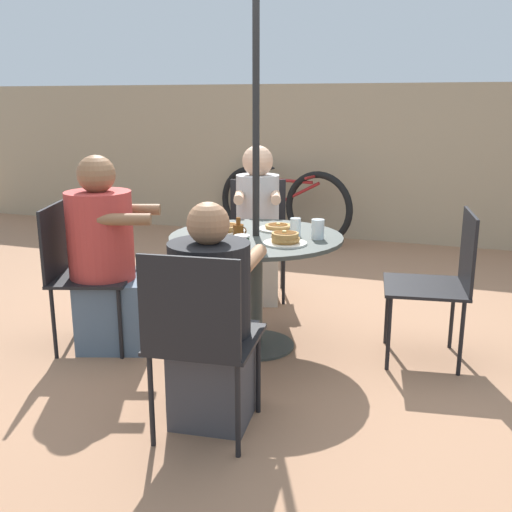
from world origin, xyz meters
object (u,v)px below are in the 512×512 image
patio_chair_south (200,333)px  drinking_glass_a (318,229)px  syrup_bottle (239,232)px  diner_east (107,263)px  diner_south (212,326)px  bicycle (283,204)px  pancake_plate_a (226,229)px  coffee_cup (242,244)px  diner_north (258,230)px  pancake_plate_b (285,239)px  patio_chair_east (78,267)px  patio_table (256,256)px  drinking_glass_b (295,227)px  pancake_plate_c (278,228)px  patio_chair_west (442,277)px

patio_chair_south → drinking_glass_a: bearing=71.2°
patio_chair_south → syrup_bottle: (-0.16, 0.92, 0.25)m
diner_east → diner_south: (0.96, -0.62, -0.06)m
diner_east → bicycle: size_ratio=0.74×
diner_east → bicycle: bearing=158.3°
pancake_plate_a → coffee_cup: (0.28, -0.45, 0.03)m
diner_south → bicycle: bearing=95.5°
diner_north → pancake_plate_b: size_ratio=4.75×
drinking_glass_a → bicycle: 3.07m
pancake_plate_b → patio_chair_south: bearing=-97.0°
drinking_glass_a → patio_chair_east: bearing=-164.9°
patio_table → syrup_bottle: bearing=-106.9°
syrup_bottle → drinking_glass_b: bearing=38.2°
drinking_glass_b → bicycle: 3.01m
patio_chair_east → diner_east: 0.18m
pancake_plate_b → pancake_plate_c: size_ratio=1.00×
patio_chair_west → drinking_glass_b: patio_chair_west is taller
diner_south → patio_table: bearing=90.0°
patio_table → diner_east: bearing=-161.6°
syrup_bottle → bicycle: (-0.63, 3.06, -0.37)m
pancake_plate_a → syrup_bottle: (0.16, -0.21, 0.03)m
bicycle → diner_east: bearing=-79.2°
coffee_cup → pancake_plate_a: bearing=121.3°
patio_chair_south → pancake_plate_c: (-0.04, 1.29, 0.21)m
diner_north → diner_east: bearing=45.2°
patio_table → diner_east: diner_east is taller
diner_east → drinking_glass_b: diner_east is taller
pancake_plate_c → pancake_plate_a: bearing=-151.3°
patio_chair_east → drinking_glass_a: size_ratio=7.74×
pancake_plate_a → coffee_cup: 0.53m
patio_chair_west → diner_north: bearing=54.2°
pancake_plate_a → patio_table: bearing=-11.0°
pancake_plate_c → drinking_glass_b: size_ratio=2.24×
coffee_cup → pancake_plate_c: bearing=88.7°
patio_table → patio_chair_south: (0.11, -1.09, -0.07)m
patio_chair_west → pancake_plate_a: 1.32m
pancake_plate_c → drinking_glass_a: (0.29, -0.16, 0.04)m
diner_east → drinking_glass_a: size_ratio=10.32×
coffee_cup → patio_chair_east: bearing=176.5°
patio_chair_south → bicycle: patio_chair_south is taller
diner_east → drinking_glass_a: bearing=86.3°
patio_chair_east → coffee_cup: patio_chair_east is taller
patio_chair_east → drinking_glass_a: patio_chair_east is taller
patio_table → coffee_cup: bearing=-81.4°
diner_north → pancake_plate_c: size_ratio=4.75×
patio_chair_west → bicycle: patio_chair_west is taller
pancake_plate_b → syrup_bottle: bearing=-178.3°
coffee_cup → drinking_glass_b: bearing=70.4°
diner_east → drinking_glass_a: (1.24, 0.32, 0.23)m
patio_chair_east → pancake_plate_a: patio_chair_east is taller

